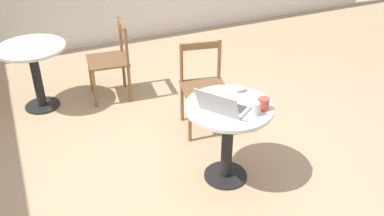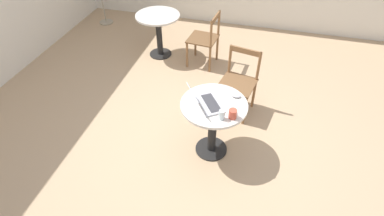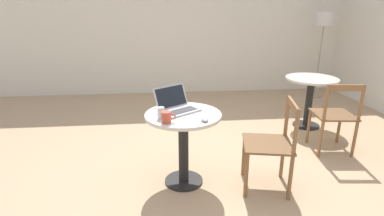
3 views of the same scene
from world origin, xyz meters
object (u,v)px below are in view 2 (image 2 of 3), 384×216
at_px(mouse, 236,96).
at_px(drinking_glass, 222,115).
at_px(cafe_table_near, 213,117).
at_px(cafe_table_mid, 158,26).
at_px(chair_mid_front, 205,39).
at_px(mug, 233,114).
at_px(chair_near_right, 238,83).
at_px(laptop, 205,102).

bearing_deg(mouse, drinking_glass, 166.40).
relative_size(cafe_table_near, drinking_glass, 6.77).
xyz_separation_m(cafe_table_mid, chair_mid_front, (-0.09, -0.81, -0.09)).
height_order(mouse, mug, mug).
xyz_separation_m(cafe_table_mid, mug, (-2.06, -1.53, 0.24)).
bearing_deg(mug, cafe_table_mid, 36.68).
xyz_separation_m(cafe_table_mid, mouse, (-1.73, -1.52, 0.20)).
height_order(chair_mid_front, drinking_glass, chair_mid_front).
bearing_deg(drinking_glass, cafe_table_mid, 34.20).
bearing_deg(mug, drinking_glass, 114.98).
bearing_deg(cafe_table_mid, drinking_glass, -145.80).
relative_size(mug, drinking_glass, 1.14).
bearing_deg(cafe_table_near, mug, -125.49).
xyz_separation_m(chair_near_right, mouse, (-0.64, -0.04, 0.29)).
distance_m(cafe_table_near, mug, 0.36).
height_order(chair_near_right, mouse, chair_near_right).
relative_size(mouse, mug, 0.82).
height_order(chair_mid_front, mug, chair_mid_front).
relative_size(mouse, drinking_glass, 0.93).
bearing_deg(cafe_table_mid, mouse, -138.65).
relative_size(chair_near_right, laptop, 1.89).
bearing_deg(cafe_table_mid, chair_mid_front, -96.13).
relative_size(chair_mid_front, mouse, 8.69).
relative_size(chair_mid_front, laptop, 1.89).
xyz_separation_m(chair_near_right, chair_mid_front, (1.00, 0.67, 0.00)).
bearing_deg(mug, laptop, 70.85).
bearing_deg(chair_mid_front, cafe_table_near, -164.48).
bearing_deg(mouse, chair_mid_front, 23.44).
distance_m(cafe_table_near, cafe_table_mid, 2.31).
bearing_deg(chair_near_right, cafe_table_mid, 53.71).
distance_m(chair_mid_front, mug, 2.13).
distance_m(chair_near_right, mug, 1.03).
bearing_deg(chair_mid_front, chair_near_right, -146.16).
distance_m(cafe_table_mid, drinking_glass, 2.56).
relative_size(laptop, mug, 3.78).
bearing_deg(mug, chair_mid_front, 20.14).
xyz_separation_m(mouse, mug, (-0.33, -0.01, 0.03)).
distance_m(chair_mid_front, drinking_glass, 2.14).
distance_m(cafe_table_near, chair_near_right, 0.84).
relative_size(cafe_table_mid, chair_near_right, 0.83).
height_order(cafe_table_near, mouse, mouse).
relative_size(chair_mid_front, mug, 7.13).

